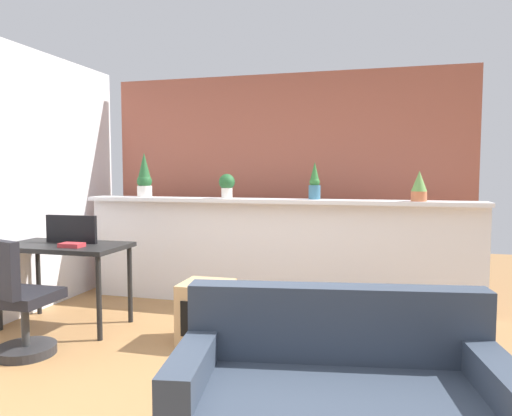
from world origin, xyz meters
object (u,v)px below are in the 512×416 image
tv_monitor (71,229)px  book_on_desk (72,245)px  potted_plant_2 (315,183)px  potted_plant_0 (144,177)px  potted_plant_1 (227,184)px  office_chair (17,307)px  couch (338,404)px  desk (65,253)px  side_cube_shelf (206,313)px  potted_plant_3 (419,186)px

tv_monitor → book_on_desk: (0.16, -0.21, -0.11)m
potted_plant_2 → potted_plant_0: bearing=-179.5°
potted_plant_1 → office_chair: bearing=-120.4°
tv_monitor → couch: bearing=-30.3°
potted_plant_1 → potted_plant_2: potted_plant_2 is taller
potted_plant_0 → desk: bearing=-101.0°
potted_plant_0 → couch: potted_plant_0 is taller
potted_plant_2 → tv_monitor: potted_plant_2 is taller
couch → potted_plant_0: bearing=133.1°
book_on_desk → couch: 2.75m
potted_plant_1 → side_cube_shelf: (0.20, -1.16, -1.02)m
potted_plant_2 → office_chair: bearing=-137.0°
tv_monitor → office_chair: tv_monitor is taller
potted_plant_3 → office_chair: size_ratio=0.31×
desk → book_on_desk: 0.24m
office_chair → couch: 2.54m
potted_plant_3 → couch: size_ratio=0.17×
side_cube_shelf → couch: bearing=-48.4°
desk → book_on_desk: (0.17, -0.13, 0.10)m
potted_plant_1 → potted_plant_3: size_ratio=0.89×
desk → book_on_desk: bearing=-37.9°
potted_plant_2 → tv_monitor: (-2.08, -1.04, -0.41)m
potted_plant_0 → potted_plant_2: size_ratio=1.30×
potted_plant_2 → office_chair: 2.85m
desk → couch: 2.95m
potted_plant_0 → couch: (2.35, -2.51, -1.06)m
office_chair → side_cube_shelf: size_ratio=1.82×
office_chair → book_on_desk: (0.05, 0.59, 0.38)m
potted_plant_0 → potted_plant_3: bearing=-1.2°
tv_monitor → couch: (2.55, -1.49, -0.59)m
side_cube_shelf → couch: 1.78m
potted_plant_2 → couch: 2.76m
potted_plant_2 → office_chair: (-1.98, -1.84, -0.90)m
tv_monitor → book_on_desk: tv_monitor is taller
potted_plant_0 → potted_plant_3: (2.87, -0.06, -0.07)m
potted_plant_1 → potted_plant_2: 0.92m
potted_plant_1 → book_on_desk: potted_plant_1 is taller
desk → couch: bearing=-28.8°
book_on_desk → couch: couch is taller
potted_plant_3 → office_chair: 3.56m
potted_plant_0 → office_chair: 2.06m
potted_plant_2 → book_on_desk: size_ratio=1.91×
potted_plant_1 → book_on_desk: 1.65m
potted_plant_0 → potted_plant_3: 2.87m
potted_plant_1 → couch: 3.01m
book_on_desk → potted_plant_0: bearing=87.9°
tv_monitor → book_on_desk: size_ratio=2.59×
potted_plant_0 → couch: bearing=-46.9°
book_on_desk → side_cube_shelf: bearing=2.7°
book_on_desk → couch: size_ratio=0.12×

